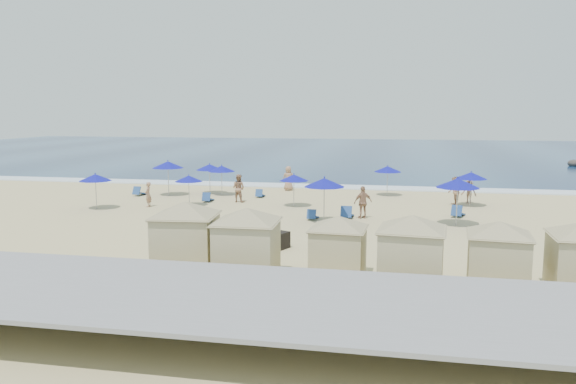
{
  "coord_description": "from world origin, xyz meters",
  "views": [
    {
      "loc": [
        4.76,
        -28.9,
        6.0
      ],
      "look_at": [
        -1.59,
        3.0,
        1.34
      ],
      "focal_mm": 35.0,
      "sensor_mm": 36.0,
      "label": 1
    }
  ],
  "objects_px": {
    "umbrella_8": "(471,176)",
    "umbrella_3": "(189,179)",
    "trash_bin": "(279,240)",
    "beachgoer_3": "(469,192)",
    "cabana_1": "(247,234)",
    "beachgoer_1": "(239,188)",
    "cabana_4": "(499,247)",
    "umbrella_1": "(95,178)",
    "cabana_2": "(338,239)",
    "umbrella_4": "(222,169)",
    "beachgoer_2": "(363,202)",
    "umbrella_5": "(294,178)",
    "umbrella_0": "(168,165)",
    "umbrella_6": "(324,183)",
    "cabana_0": "(186,228)",
    "umbrella_7": "(388,169)",
    "beachgoer_5": "(454,191)",
    "beachgoer_4": "(288,178)",
    "beachgoer_0": "(148,194)",
    "cabana_3": "(412,243)",
    "umbrella_2": "(210,167)",
    "umbrella_9": "(458,183)"
  },
  "relations": [
    {
      "from": "umbrella_6",
      "to": "beachgoer_3",
      "type": "relative_size",
      "value": 1.64
    },
    {
      "from": "cabana_1",
      "to": "umbrella_6",
      "type": "distance_m",
      "value": 10.96
    },
    {
      "from": "cabana_4",
      "to": "beachgoer_0",
      "type": "height_order",
      "value": "cabana_4"
    },
    {
      "from": "cabana_4",
      "to": "umbrella_1",
      "type": "height_order",
      "value": "cabana_4"
    },
    {
      "from": "trash_bin",
      "to": "beachgoer_3",
      "type": "bearing_deg",
      "value": 80.88
    },
    {
      "from": "cabana_3",
      "to": "umbrella_9",
      "type": "xyz_separation_m",
      "value": [
        2.56,
        11.47,
        0.66
      ]
    },
    {
      "from": "umbrella_0",
      "to": "beachgoer_3",
      "type": "distance_m",
      "value": 20.91
    },
    {
      "from": "cabana_2",
      "to": "beachgoer_1",
      "type": "distance_m",
      "value": 18.12
    },
    {
      "from": "beachgoer_1",
      "to": "beachgoer_0",
      "type": "bearing_deg",
      "value": 43.63
    },
    {
      "from": "umbrella_1",
      "to": "umbrella_5",
      "type": "height_order",
      "value": "umbrella_1"
    },
    {
      "from": "umbrella_1",
      "to": "beachgoer_4",
      "type": "height_order",
      "value": "umbrella_1"
    },
    {
      "from": "cabana_2",
      "to": "umbrella_0",
      "type": "bearing_deg",
      "value": 128.38
    },
    {
      "from": "cabana_1",
      "to": "beachgoer_1",
      "type": "relative_size",
      "value": 2.44
    },
    {
      "from": "umbrella_6",
      "to": "beachgoer_1",
      "type": "xyz_separation_m",
      "value": [
        -6.55,
        5.89,
        -1.27
      ]
    },
    {
      "from": "cabana_1",
      "to": "umbrella_0",
      "type": "bearing_deg",
      "value": 120.52
    },
    {
      "from": "trash_bin",
      "to": "beachgoer_2",
      "type": "distance_m",
      "value": 8.46
    },
    {
      "from": "umbrella_2",
      "to": "beachgoer_2",
      "type": "distance_m",
      "value": 13.98
    },
    {
      "from": "cabana_4",
      "to": "umbrella_3",
      "type": "relative_size",
      "value": 2.04
    },
    {
      "from": "cabana_2",
      "to": "umbrella_8",
      "type": "relative_size",
      "value": 1.77
    },
    {
      "from": "umbrella_0",
      "to": "beachgoer_4",
      "type": "distance_m",
      "value": 9.13
    },
    {
      "from": "umbrella_0",
      "to": "umbrella_8",
      "type": "height_order",
      "value": "umbrella_0"
    },
    {
      "from": "beachgoer_4",
      "to": "beachgoer_2",
      "type": "bearing_deg",
      "value": 103.39
    },
    {
      "from": "cabana_2",
      "to": "umbrella_4",
      "type": "relative_size",
      "value": 1.8
    },
    {
      "from": "umbrella_4",
      "to": "beachgoer_0",
      "type": "distance_m",
      "value": 6.55
    },
    {
      "from": "beachgoer_1",
      "to": "umbrella_4",
      "type": "bearing_deg",
      "value": -39.45
    },
    {
      "from": "cabana_3",
      "to": "beachgoer_5",
      "type": "xyz_separation_m",
      "value": [
        3.04,
        18.14,
        -0.69
      ]
    },
    {
      "from": "cabana_1",
      "to": "cabana_3",
      "type": "xyz_separation_m",
      "value": [
        5.78,
        -0.04,
        -0.03
      ]
    },
    {
      "from": "umbrella_5",
      "to": "beachgoer_2",
      "type": "bearing_deg",
      "value": -34.77
    },
    {
      "from": "beachgoer_2",
      "to": "umbrella_5",
      "type": "bearing_deg",
      "value": -63.36
    },
    {
      "from": "cabana_3",
      "to": "beachgoer_2",
      "type": "distance_m",
      "value": 12.84
    },
    {
      "from": "cabana_0",
      "to": "beachgoer_2",
      "type": "xyz_separation_m",
      "value": [
        5.83,
        12.11,
        -0.77
      ]
    },
    {
      "from": "cabana_0",
      "to": "umbrella_4",
      "type": "relative_size",
      "value": 2.1
    },
    {
      "from": "cabana_0",
      "to": "beachgoer_5",
      "type": "distance_m",
      "value": 20.99
    },
    {
      "from": "cabana_1",
      "to": "beachgoer_5",
      "type": "height_order",
      "value": "cabana_1"
    },
    {
      "from": "umbrella_8",
      "to": "umbrella_3",
      "type": "bearing_deg",
      "value": -169.13
    },
    {
      "from": "umbrella_1",
      "to": "umbrella_6",
      "type": "relative_size",
      "value": 0.89
    },
    {
      "from": "cabana_2",
      "to": "umbrella_5",
      "type": "relative_size",
      "value": 1.89
    },
    {
      "from": "cabana_0",
      "to": "beachgoer_1",
      "type": "bearing_deg",
      "value": 99.44
    },
    {
      "from": "umbrella_2",
      "to": "umbrella_5",
      "type": "bearing_deg",
      "value": -31.59
    },
    {
      "from": "umbrella_4",
      "to": "umbrella_2",
      "type": "bearing_deg",
      "value": 151.4
    },
    {
      "from": "umbrella_7",
      "to": "beachgoer_2",
      "type": "bearing_deg",
      "value": -97.24
    },
    {
      "from": "beachgoer_1",
      "to": "beachgoer_4",
      "type": "distance_m",
      "value": 6.53
    },
    {
      "from": "umbrella_1",
      "to": "umbrella_9",
      "type": "relative_size",
      "value": 0.86
    },
    {
      "from": "beachgoer_0",
      "to": "beachgoer_3",
      "type": "relative_size",
      "value": 1.02
    },
    {
      "from": "beachgoer_5",
      "to": "beachgoer_3",
      "type": "bearing_deg",
      "value": 132.79
    },
    {
      "from": "beachgoer_0",
      "to": "umbrella_0",
      "type": "bearing_deg",
      "value": -179.53
    },
    {
      "from": "umbrella_7",
      "to": "beachgoer_1",
      "type": "bearing_deg",
      "value": -153.52
    },
    {
      "from": "cabana_4",
      "to": "beachgoer_4",
      "type": "bearing_deg",
      "value": 117.34
    },
    {
      "from": "umbrella_5",
      "to": "beachgoer_2",
      "type": "distance_m",
      "value": 5.65
    },
    {
      "from": "umbrella_2",
      "to": "cabana_4",
      "type": "bearing_deg",
      "value": -49.25
    }
  ]
}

